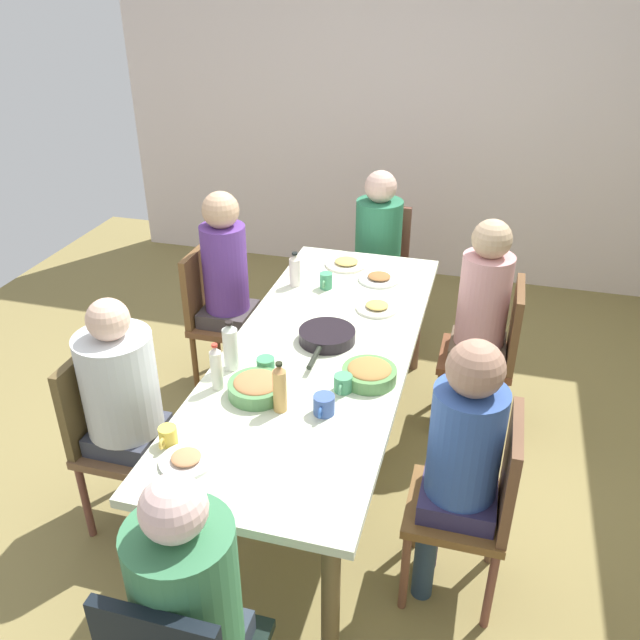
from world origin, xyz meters
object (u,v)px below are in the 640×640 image
at_px(chair_1, 379,263).
at_px(bowl_1, 369,373).
at_px(plate_3, 377,307).
at_px(bottle_1, 231,346).
at_px(plate_2, 346,263).
at_px(serving_pan, 327,336).
at_px(bowl_0, 257,387).
at_px(cup_4, 343,384).
at_px(cup_1, 168,436).
at_px(bottle_3, 295,270).
at_px(plate_1, 379,278).
at_px(person_2, 228,278).
at_px(bottle_2, 216,368).
at_px(person_0, 461,452).
at_px(chair_2, 216,311).
at_px(chair_5, 492,349).
at_px(person_4, 189,600).
at_px(cup_0, 266,367).
at_px(cup_3, 324,405).
at_px(dining_table, 320,359).
at_px(chair_0, 478,499).
at_px(person_1, 378,240).
at_px(plate_0, 186,460).
at_px(cup_2, 326,281).
at_px(chair_3, 113,430).
at_px(person_3, 124,396).
at_px(bottle_0, 280,388).
at_px(person_5, 480,310).

xyz_separation_m(chair_1, bowl_1, (1.79, 0.29, 0.27)).
distance_m(plate_3, bottle_1, 0.92).
bearing_deg(plate_2, serving_pan, 7.40).
relative_size(bowl_0, cup_4, 2.15).
bearing_deg(bowl_1, cup_1, -46.22).
distance_m(cup_1, bottle_3, 1.48).
bearing_deg(plate_1, serving_pan, -8.78).
distance_m(person_2, bottle_2, 1.12).
xyz_separation_m(person_0, chair_2, (-1.19, -1.55, -0.22)).
bearing_deg(plate_3, chair_5, 102.57).
bearing_deg(person_4, serving_pan, 179.33).
xyz_separation_m(plate_1, cup_0, (1.11, -0.31, 0.03)).
distance_m(bowl_0, cup_1, 0.46).
bearing_deg(cup_3, dining_table, -162.86).
xyz_separation_m(chair_5, bottle_1, (0.88, -1.16, 0.35)).
bearing_deg(bottle_3, dining_table, 27.20).
bearing_deg(chair_0, cup_4, -112.95).
height_order(person_1, plate_0, person_1).
distance_m(cup_2, cup_4, 1.02).
bearing_deg(chair_0, person_0, -90.00).
bearing_deg(dining_table, plate_0, -15.56).
distance_m(chair_3, cup_3, 1.02).
relative_size(chair_3, person_3, 0.75).
distance_m(person_4, bowl_0, 1.03).
bearing_deg(bottle_2, bowl_1, 110.17).
distance_m(person_2, plate_0, 1.60).
xyz_separation_m(dining_table, cup_0, (0.30, -0.17, 0.11)).
relative_size(chair_5, bottle_0, 3.86).
height_order(dining_table, person_5, person_5).
bearing_deg(chair_3, plate_1, 145.84).
relative_size(chair_1, cup_0, 7.62).
relative_size(serving_pan, cup_1, 4.27).
relative_size(person_2, plate_3, 5.68).
height_order(plate_1, cup_4, cup_4).
bearing_deg(cup_2, person_0, 35.34).
xyz_separation_m(bowl_1, bottle_0, (0.31, -0.31, 0.07)).
xyz_separation_m(person_4, serving_pan, (-1.54, 0.02, 0.05)).
height_order(person_1, bowl_0, person_1).
bearing_deg(dining_table, chair_3, -54.11).
xyz_separation_m(dining_table, bowl_0, (0.45, -0.16, 0.11)).
distance_m(chair_3, chair_5, 2.02).
bearing_deg(cup_3, chair_2, -138.41).
bearing_deg(cup_3, bottle_0, -82.42).
bearing_deg(serving_pan, bottle_1, -46.12).
xyz_separation_m(person_3, cup_2, (-1.22, 0.59, 0.07)).
xyz_separation_m(chair_1, serving_pan, (1.51, 0.02, 0.26)).
distance_m(person_5, bowl_1, 0.93).
bearing_deg(cup_1, chair_5, 140.50).
bearing_deg(person_0, person_4, -39.53).
relative_size(chair_3, cup_1, 8.36).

